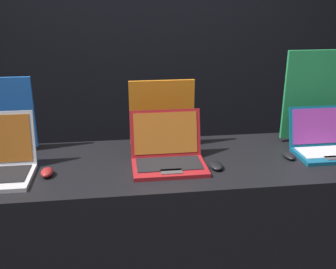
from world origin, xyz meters
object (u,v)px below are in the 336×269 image
(laptop_back, at_px, (323,143))
(promo_stand_middle, at_px, (162,116))
(mouse_back, at_px, (288,155))
(promo_stand_back, at_px, (310,99))
(mouse_front, at_px, (47,172))
(promo_stand_front, at_px, (6,117))
(laptop_middle, at_px, (168,153))
(mouse_middle, at_px, (216,166))

(laptop_back, bearing_deg, promo_stand_middle, 166.31)
(mouse_back, distance_m, promo_stand_back, 0.40)
(mouse_front, xyz_separation_m, promo_stand_middle, (0.60, 0.32, 0.17))
(promo_stand_front, height_order, laptop_back, promo_stand_front)
(laptop_back, bearing_deg, laptop_middle, -177.13)
(promo_stand_front, bearing_deg, promo_stand_middle, -2.65)
(mouse_front, bearing_deg, laptop_middle, 5.63)
(mouse_back, xyz_separation_m, promo_stand_back, (0.21, 0.24, 0.25))
(mouse_middle, bearing_deg, promo_stand_middle, 125.16)
(promo_stand_front, height_order, mouse_back, promo_stand_front)
(mouse_front, distance_m, laptop_middle, 0.61)
(laptop_middle, distance_m, laptop_back, 0.87)
(mouse_middle, distance_m, promo_stand_middle, 0.45)
(mouse_back, bearing_deg, mouse_middle, -168.56)
(mouse_front, xyz_separation_m, laptop_back, (1.47, 0.10, 0.04))
(mouse_back, bearing_deg, promo_stand_front, 169.14)
(mouse_front, relative_size, mouse_back, 0.81)
(promo_stand_middle, height_order, laptop_back, promo_stand_middle)
(laptop_middle, height_order, mouse_back, laptop_middle)
(mouse_front, relative_size, mouse_middle, 0.92)
(mouse_middle, bearing_deg, promo_stand_front, 160.98)
(mouse_middle, height_order, promo_stand_middle, promo_stand_middle)
(laptop_back, bearing_deg, promo_stand_back, 90.00)
(promo_stand_middle, xyz_separation_m, laptop_back, (0.87, -0.21, -0.13))
(promo_stand_front, height_order, mouse_middle, promo_stand_front)
(mouse_front, bearing_deg, laptop_back, 4.00)
(promo_stand_front, distance_m, promo_stand_middle, 0.85)
(mouse_back, bearing_deg, mouse_front, -177.06)
(promo_stand_middle, bearing_deg, mouse_back, -20.81)
(promo_stand_front, bearing_deg, promo_stand_back, -1.74)
(mouse_front, height_order, promo_stand_middle, promo_stand_middle)
(laptop_middle, distance_m, mouse_back, 0.66)
(promo_stand_front, relative_size, laptop_back, 1.29)
(promo_stand_middle, bearing_deg, mouse_middle, -54.84)
(mouse_middle, height_order, laptop_back, laptop_back)
(mouse_front, distance_m, laptop_back, 1.48)
(laptop_back, bearing_deg, promo_stand_front, 171.69)
(laptop_back, bearing_deg, mouse_back, -169.83)
(mouse_front, distance_m, promo_stand_middle, 0.70)
(promo_stand_middle, relative_size, laptop_back, 1.19)
(laptop_middle, height_order, laptop_back, laptop_middle)
(mouse_front, relative_size, promo_stand_middle, 0.25)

